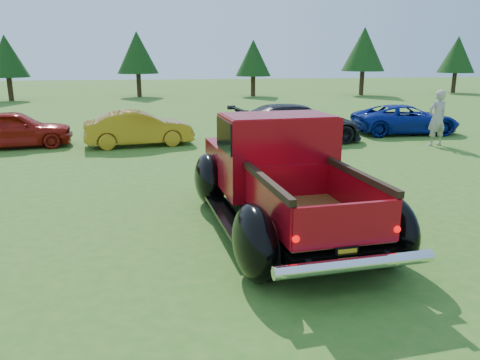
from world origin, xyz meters
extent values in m
plane|color=#33661D|center=(0.00, 0.00, 0.00)|extent=(120.00, 120.00, 0.00)
cylinder|color=#332114|center=(-12.00, 29.00, 0.83)|extent=(0.36, 0.36, 1.66)
cone|color=black|center=(-12.00, 29.00, 3.13)|extent=(2.94, 2.94, 2.94)
cylinder|color=#332114|center=(-3.00, 31.00, 0.90)|extent=(0.36, 0.36, 1.80)
cone|color=black|center=(-3.00, 31.00, 3.40)|extent=(3.20, 3.20, 3.20)
cylinder|color=#332114|center=(6.00, 30.00, 0.79)|extent=(0.36, 0.36, 1.58)
cone|color=black|center=(6.00, 30.00, 2.99)|extent=(2.82, 2.82, 2.82)
cylinder|color=#332114|center=(15.00, 29.50, 0.97)|extent=(0.36, 0.36, 1.94)
cone|color=black|center=(15.00, 29.50, 3.67)|extent=(3.46, 3.46, 3.46)
cylinder|color=#332114|center=(24.00, 30.50, 0.86)|extent=(0.36, 0.36, 1.73)
cone|color=black|center=(24.00, 30.50, 3.26)|extent=(3.07, 3.07, 3.07)
cylinder|color=black|center=(-0.11, -1.45, 0.45)|extent=(0.33, 0.91, 0.89)
cylinder|color=black|center=(1.78, -1.30, 0.45)|extent=(0.33, 0.91, 0.89)
cylinder|color=black|center=(-0.38, 2.11, 0.45)|extent=(0.33, 0.91, 0.89)
cylinder|color=black|center=(1.51, 2.25, 0.45)|extent=(0.33, 0.91, 0.89)
cube|color=black|center=(0.69, 0.46, 0.50)|extent=(1.96, 5.34, 0.22)
cube|color=maroon|center=(0.55, 2.29, 0.96)|extent=(2.02, 1.81, 0.69)
cube|color=silver|center=(0.49, 3.15, 0.95)|extent=(1.78, 0.20, 0.56)
cube|color=maroon|center=(0.67, 0.85, 1.34)|extent=(2.08, 1.43, 1.45)
cube|color=black|center=(0.67, 0.85, 1.73)|extent=(2.11, 1.32, 0.56)
cube|color=maroon|center=(0.67, 0.85, 2.03)|extent=(1.98, 1.31, 0.09)
cube|color=brown|center=(0.80, -0.93, 0.69)|extent=(1.67, 2.34, 0.06)
cube|color=maroon|center=(0.05, -0.99, 0.98)|extent=(0.23, 2.23, 0.58)
cube|color=maroon|center=(1.55, -0.87, 0.98)|extent=(0.23, 2.23, 0.58)
cube|color=maroon|center=(0.72, 0.18, 0.98)|extent=(1.50, 0.17, 0.58)
cube|color=maroon|center=(0.89, -2.04, 0.98)|extent=(1.51, 0.18, 0.58)
cube|color=black|center=(0.05, -0.99, 1.33)|extent=(0.27, 2.23, 0.10)
cube|color=black|center=(1.55, -0.87, 1.33)|extent=(0.27, 2.23, 0.10)
ellipsoid|color=black|center=(-0.22, -1.45, 0.58)|extent=(0.60, 1.22, 0.98)
ellipsoid|color=black|center=(1.89, -1.29, 0.58)|extent=(0.60, 1.22, 0.98)
ellipsoid|color=black|center=(-0.49, 2.10, 0.58)|extent=(0.60, 1.22, 0.98)
ellipsoid|color=black|center=(1.62, 2.26, 0.58)|extent=(0.60, 1.22, 0.98)
cube|color=black|center=(-0.36, 0.32, 0.37)|extent=(0.53, 2.36, 0.07)
cube|color=black|center=(1.75, 0.48, 0.37)|extent=(0.53, 2.36, 0.07)
cylinder|color=silver|center=(0.91, -2.32, 0.56)|extent=(2.18, 0.34, 0.18)
cube|color=black|center=(0.89, -2.09, 0.61)|extent=(0.33, 0.04, 0.17)
cube|color=gold|center=(0.89, -2.10, 0.61)|extent=(0.27, 0.03, 0.11)
sphere|color=#CC0505|center=(0.18, -2.13, 0.87)|extent=(0.10, 0.10, 0.10)
sphere|color=#CC0505|center=(1.60, -2.02, 0.87)|extent=(0.10, 0.10, 0.10)
imported|color=maroon|center=(-6.50, 9.82, 0.66)|extent=(4.06, 2.14, 1.32)
imported|color=#B37817|center=(-2.21, 9.47, 0.62)|extent=(3.92, 1.84, 1.24)
imported|color=black|center=(3.50, 9.14, 0.71)|extent=(5.07, 2.53, 1.42)
imported|color=navy|center=(8.51, 10.38, 0.59)|extent=(4.34, 2.14, 1.19)
imported|color=#A3998D|center=(8.20, 7.68, 0.99)|extent=(0.78, 0.56, 1.97)
camera|label=1|loc=(-1.44, -7.42, 3.09)|focal=35.00mm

